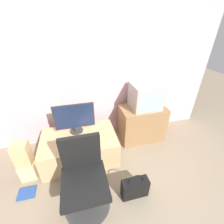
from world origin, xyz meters
TOP-DOWN VIEW (x-y plane):
  - ground_plane at (0.00, 0.00)m, footprint 12.00×12.00m
  - wall_back at (0.00, 1.32)m, footprint 4.40×0.05m
  - desk at (-0.34, 0.76)m, footprint 1.15×0.71m
  - side_stand at (0.82, 0.99)m, footprint 0.79×0.46m
  - main_monitor at (-0.36, 0.91)m, footprint 0.61×0.21m
  - keyboard at (-0.33, 0.64)m, footprint 0.33×0.11m
  - mouse at (-0.09, 0.66)m, footprint 0.06×0.03m
  - crt_tv at (0.84, 1.01)m, footprint 0.49×0.44m
  - office_chair at (-0.32, 0.02)m, footprint 0.55×0.55m
  - cardboard_box_lower at (-1.08, 0.58)m, footprint 0.21×0.20m
  - cardboard_box_upper at (-1.08, 0.58)m, footprint 0.19×0.19m
  - handbag at (0.28, -0.06)m, footprint 0.34×0.13m
  - book at (-1.08, 0.29)m, footprint 0.22×0.17m

SIDE VIEW (x-z plane):
  - ground_plane at x=0.00m, z-range 0.00..0.00m
  - book at x=-1.08m, z-range 0.00..0.02m
  - cardboard_box_lower at x=-1.08m, z-range 0.00..0.27m
  - handbag at x=0.28m, z-range -0.05..0.34m
  - desk at x=-0.34m, z-range 0.00..0.43m
  - side_stand at x=0.82m, z-range 0.00..0.66m
  - office_chair at x=-0.32m, z-range -0.07..0.85m
  - keyboard at x=-0.33m, z-range 0.43..0.45m
  - cardboard_box_upper at x=-1.08m, z-range 0.27..0.61m
  - mouse at x=-0.09m, z-range 0.43..0.46m
  - main_monitor at x=-0.36m, z-range 0.43..0.92m
  - crt_tv at x=0.84m, z-range 0.66..1.08m
  - wall_back at x=0.00m, z-range 0.00..2.60m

